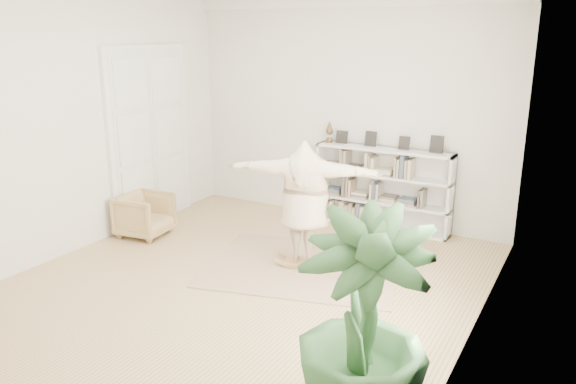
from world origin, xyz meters
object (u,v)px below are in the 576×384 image
object	(u,v)px
rocker_board	(304,262)
armchair	(145,215)
person	(304,199)
houseplant	(363,327)
bookshelf	(382,189)

from	to	relation	value
rocker_board	armchair	bearing A→B (deg)	167.81
person	houseplant	xyz separation A→B (m)	(1.88, -2.63, -0.05)
bookshelf	armchair	xyz separation A→B (m)	(-3.04, -2.17, -0.30)
armchair	rocker_board	distance (m)	2.73
armchair	person	bearing A→B (deg)	-94.79
rocker_board	houseplant	xyz separation A→B (m)	(1.88, -2.63, 0.84)
person	rocker_board	bearing A→B (deg)	-14.55
armchair	rocker_board	world-z (taller)	armchair
bookshelf	rocker_board	xyz separation A→B (m)	(-0.32, -2.06, -0.57)
bookshelf	person	xyz separation A→B (m)	(-0.32, -2.06, 0.32)
bookshelf	houseplant	distance (m)	4.94
person	houseplant	distance (m)	3.23
bookshelf	person	world-z (taller)	person
bookshelf	armchair	bearing A→B (deg)	-144.51
armchair	person	xyz separation A→B (m)	(2.72, 0.11, 0.62)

